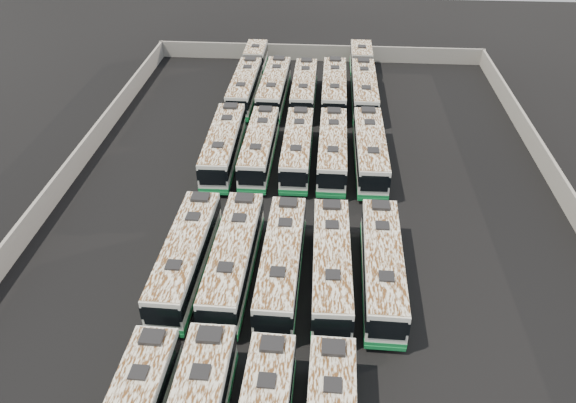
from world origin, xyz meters
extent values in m
plane|color=black|center=(0.00, 0.00, 0.00)|extent=(140.00, 140.00, 0.00)
cube|color=gray|center=(0.00, 36.30, 1.10)|extent=(45.20, 0.30, 2.20)
cube|color=gray|center=(22.30, 0.00, 1.10)|extent=(0.30, 73.20, 2.20)
cube|color=gray|center=(-22.30, 0.00, 1.10)|extent=(0.30, 73.20, 2.20)
cube|color=black|center=(-8.38, -20.84, 3.32)|extent=(1.00, 1.00, 0.14)
cube|color=black|center=(-8.32, -18.38, 3.37)|extent=(1.36, 1.16, 0.27)
cylinder|color=black|center=(-9.45, -19.59, 0.51)|extent=(0.31, 1.03, 1.03)
cylinder|color=black|center=(-7.25, -19.64, 0.51)|extent=(0.31, 1.03, 1.03)
cube|color=black|center=(-5.00, -20.70, 3.48)|extent=(1.03, 1.03, 0.15)
cube|color=black|center=(-4.98, -18.11, 3.54)|extent=(1.41, 1.19, 0.28)
cylinder|color=black|center=(-6.14, -19.40, 0.54)|extent=(0.31, 1.08, 1.08)
cylinder|color=black|center=(-3.84, -19.41, 0.54)|extent=(0.31, 1.08, 1.08)
cube|color=black|center=(-1.38, -20.87, 3.32)|extent=(1.00, 1.00, 0.14)
cube|color=black|center=(-1.32, -18.40, 3.37)|extent=(1.36, 1.16, 0.27)
cylinder|color=black|center=(-2.45, -19.61, 0.51)|extent=(0.31, 1.04, 1.03)
cylinder|color=black|center=(-0.25, -19.66, 0.51)|extent=(0.31, 1.04, 1.03)
cube|color=black|center=(2.15, -20.92, 3.35)|extent=(1.00, 1.00, 0.15)
cube|color=black|center=(2.18, -18.43, 3.40)|extent=(1.36, 1.16, 0.27)
cylinder|color=black|center=(1.06, -19.66, 0.52)|extent=(0.30, 1.04, 1.04)
cylinder|color=black|center=(3.28, -19.69, 0.52)|extent=(0.30, 1.04, 1.04)
cube|color=silver|center=(-8.53, -9.28, 1.82)|extent=(2.91, 12.71, 2.90)
cube|color=#14773B|center=(-8.53, -9.28, 0.76)|extent=(2.96, 12.76, 0.44)
cube|color=black|center=(-8.53, -9.28, 2.30)|extent=(2.97, 12.77, 0.97)
cube|color=black|center=(-8.67, -15.63, 2.16)|extent=(2.32, 0.11, 1.53)
cube|color=#14773B|center=(-8.67, -15.63, 0.55)|extent=(2.64, 0.16, 0.30)
cube|color=silver|center=(-8.53, -9.28, 3.30)|extent=(2.85, 12.46, 0.07)
cube|color=black|center=(-8.59, -12.06, 3.41)|extent=(1.02, 1.02, 0.15)
cube|color=black|center=(-8.47, -6.50, 3.41)|extent=(1.02, 1.02, 0.15)
cube|color=black|center=(-8.41, -3.96, 3.46)|extent=(1.40, 1.19, 0.27)
cylinder|color=black|center=(-9.74, -13.30, 0.53)|extent=(0.32, 1.06, 1.05)
cylinder|color=black|center=(-7.49, -13.35, 0.53)|extent=(0.32, 1.06, 1.05)
cylinder|color=black|center=(-9.57, -5.21, 0.53)|extent=(0.32, 1.06, 1.05)
cylinder|color=black|center=(-7.31, -5.25, 0.53)|extent=(0.32, 1.06, 1.05)
cube|color=silver|center=(-5.02, -9.27, 1.84)|extent=(2.92, 12.84, 2.93)
cube|color=#14773B|center=(-5.02, -9.27, 0.77)|extent=(2.97, 12.89, 0.45)
cube|color=black|center=(-5.02, -9.27, 2.32)|extent=(2.98, 12.90, 0.98)
cube|color=black|center=(-5.15, -15.68, 2.18)|extent=(2.34, 0.11, 1.54)
cube|color=#14773B|center=(-5.15, -15.68, 0.55)|extent=(2.67, 0.15, 0.30)
cube|color=silver|center=(-5.02, -9.27, 3.33)|extent=(2.86, 12.58, 0.07)
cube|color=black|center=(-5.08, -12.08, 3.44)|extent=(1.03, 1.03, 0.15)
cube|color=black|center=(-4.96, -6.46, 3.44)|extent=(1.03, 1.03, 0.15)
cube|color=black|center=(-4.91, -3.90, 3.49)|extent=(1.41, 1.20, 0.28)
cylinder|color=black|center=(-6.24, -13.34, 0.53)|extent=(0.32, 1.07, 1.07)
cylinder|color=black|center=(-3.96, -13.38, 0.53)|extent=(0.32, 1.07, 1.07)
cylinder|color=black|center=(-6.08, -5.16, 0.53)|extent=(0.32, 1.07, 1.07)
cylinder|color=black|center=(-3.80, -5.20, 0.53)|extent=(0.32, 1.07, 1.07)
cube|color=silver|center=(-1.51, -9.47, 1.81)|extent=(2.81, 12.60, 2.88)
cube|color=#14773B|center=(-1.51, -9.47, 0.75)|extent=(2.86, 12.66, 0.44)
cube|color=black|center=(-1.51, -9.47, 2.28)|extent=(2.87, 12.67, 0.96)
cube|color=black|center=(-1.60, -15.77, 2.15)|extent=(2.30, 0.09, 1.52)
cube|color=#14773B|center=(-1.60, -15.77, 0.54)|extent=(2.62, 0.14, 0.29)
cube|color=silver|center=(-1.51, -9.47, 3.28)|extent=(2.75, 12.35, 0.07)
cube|color=black|center=(-1.55, -12.23, 3.38)|extent=(1.01, 1.01, 0.15)
cube|color=black|center=(-1.47, -6.70, 3.38)|extent=(1.01, 1.01, 0.15)
cube|color=black|center=(-1.43, -4.19, 3.43)|extent=(1.38, 1.17, 0.27)
cylinder|color=black|center=(-2.69, -13.47, 0.52)|extent=(0.31, 1.05, 1.05)
cylinder|color=black|center=(-0.45, -13.50, 0.52)|extent=(0.31, 1.05, 1.05)
cylinder|color=black|center=(-2.57, -5.43, 0.52)|extent=(0.31, 1.05, 1.05)
cylinder|color=black|center=(-0.33, -5.46, 0.52)|extent=(0.31, 1.05, 1.05)
cube|color=silver|center=(2.05, -9.48, 1.80)|extent=(2.84, 12.57, 2.87)
cube|color=#14773B|center=(2.05, -9.48, 0.75)|extent=(2.89, 12.62, 0.44)
cube|color=black|center=(2.05, -9.48, 2.28)|extent=(2.90, 12.63, 0.96)
cube|color=black|center=(2.17, -15.76, 2.14)|extent=(2.30, 0.10, 1.51)
cube|color=#14773B|center=(2.17, -15.76, 0.54)|extent=(2.61, 0.15, 0.29)
cube|color=silver|center=(2.05, -9.48, 3.27)|extent=(2.78, 12.32, 0.07)
cube|color=black|center=(2.10, -12.23, 3.37)|extent=(1.01, 1.01, 0.15)
cube|color=black|center=(2.00, -6.72, 3.37)|extent=(1.01, 1.01, 0.15)
cube|color=black|center=(1.96, -4.22, 3.42)|extent=(1.38, 1.17, 0.27)
cylinder|color=black|center=(1.01, -13.51, 0.52)|extent=(0.31, 1.05, 1.04)
cylinder|color=black|center=(3.24, -13.47, 0.52)|extent=(0.31, 1.05, 1.04)
cylinder|color=black|center=(0.86, -5.49, 0.52)|extent=(0.31, 1.05, 1.04)
cylinder|color=black|center=(3.09, -5.45, 0.52)|extent=(0.31, 1.05, 1.04)
cube|color=silver|center=(5.66, -9.38, 1.82)|extent=(2.85, 12.70, 2.90)
cube|color=#14773B|center=(5.66, -9.38, 0.76)|extent=(2.90, 12.75, 0.44)
cube|color=black|center=(5.66, -9.38, 2.30)|extent=(2.91, 12.76, 0.97)
cube|color=black|center=(5.55, -15.73, 2.16)|extent=(2.32, 0.10, 1.53)
cube|color=#14773B|center=(5.55, -15.73, 0.55)|extent=(2.64, 0.14, 0.30)
cube|color=silver|center=(5.66, -9.38, 3.30)|extent=(2.79, 12.44, 0.07)
cube|color=black|center=(5.61, -12.17, 3.41)|extent=(1.02, 1.02, 0.15)
cube|color=black|center=(5.70, -6.60, 3.41)|extent=(1.02, 1.02, 0.15)
cube|color=black|center=(5.75, -4.07, 3.46)|extent=(1.39, 1.18, 0.27)
cylinder|color=black|center=(4.46, -13.41, 0.53)|extent=(0.31, 1.06, 1.05)
cylinder|color=black|center=(6.72, -13.45, 0.53)|extent=(0.31, 1.06, 1.05)
cylinder|color=black|center=(4.60, -5.32, 0.53)|extent=(0.31, 1.06, 1.05)
cylinder|color=black|center=(6.85, -5.35, 0.53)|extent=(0.31, 1.06, 1.05)
cube|color=silver|center=(-8.59, 7.45, 1.85)|extent=(2.90, 12.94, 2.96)
cube|color=#14773B|center=(-8.59, 7.45, 0.77)|extent=(2.95, 12.99, 0.45)
cube|color=black|center=(-8.59, 7.45, 2.34)|extent=(2.96, 13.00, 0.99)
cube|color=black|center=(-8.48, 0.98, 2.20)|extent=(2.36, 0.10, 1.56)
cube|color=#14773B|center=(-8.48, 0.98, 0.56)|extent=(2.69, 0.14, 0.30)
cube|color=silver|center=(-8.59, 7.45, 3.36)|extent=(2.84, 12.68, 0.08)
cube|color=black|center=(-8.54, 4.61, 3.47)|extent=(1.04, 1.04, 0.15)
cube|color=black|center=(-8.63, 10.28, 3.47)|extent=(1.04, 1.04, 0.15)
cube|color=black|center=(-8.67, 12.86, 3.52)|extent=(1.42, 1.20, 0.28)
cylinder|color=black|center=(-9.67, 3.30, 0.54)|extent=(0.32, 1.08, 1.07)
cylinder|color=black|center=(-7.37, 3.34, 0.54)|extent=(0.32, 1.08, 1.07)
cylinder|color=black|center=(-9.80, 11.55, 0.54)|extent=(0.32, 1.08, 1.07)
cylinder|color=black|center=(-7.50, 11.59, 0.54)|extent=(0.32, 1.08, 1.07)
cube|color=silver|center=(-5.07, 7.49, 1.78)|extent=(2.69, 12.39, 2.84)
cube|color=#14773B|center=(-5.07, 7.49, 0.74)|extent=(2.74, 12.45, 0.43)
cube|color=black|center=(-5.07, 7.49, 2.25)|extent=(2.75, 12.46, 0.95)
cube|color=black|center=(-5.13, 1.29, 2.11)|extent=(2.27, 0.08, 1.49)
cube|color=#14773B|center=(-5.13, 1.29, 0.54)|extent=(2.58, 0.12, 0.29)
cube|color=silver|center=(-5.07, 7.49, 3.23)|extent=(2.64, 12.15, 0.07)
cube|color=black|center=(-5.10, 4.77, 3.33)|extent=(0.99, 0.99, 0.14)
cube|color=black|center=(-5.04, 10.21, 3.33)|extent=(0.99, 0.99, 0.14)
cube|color=black|center=(-5.02, 12.69, 3.38)|extent=(1.35, 1.15, 0.27)
cylinder|color=black|center=(-6.21, 3.54, 0.52)|extent=(0.30, 1.03, 1.03)
cylinder|color=black|center=(-4.00, 3.52, 0.52)|extent=(0.30, 1.03, 1.03)
cylinder|color=black|center=(-6.14, 11.46, 0.52)|extent=(0.30, 1.03, 1.03)
cylinder|color=black|center=(-3.93, 11.44, 0.52)|extent=(0.30, 1.03, 1.03)
cube|color=silver|center=(-1.39, 7.53, 1.77)|extent=(2.59, 12.34, 2.83)
cube|color=#14773B|center=(-1.39, 7.53, 0.74)|extent=(2.64, 12.39, 0.43)
cube|color=black|center=(-1.39, 7.53, 2.24)|extent=(2.65, 12.40, 0.95)
cube|color=black|center=(-1.40, 1.34, 2.11)|extent=(2.26, 0.06, 1.49)
cube|color=#14773B|center=(-1.40, 1.34, 0.53)|extent=(2.57, 0.10, 0.29)
cube|color=silver|center=(-1.39, 7.53, 3.22)|extent=(2.54, 12.10, 0.07)
cube|color=black|center=(-1.39, 4.82, 3.32)|extent=(0.98, 0.98, 0.14)
cube|color=black|center=(-1.38, 10.25, 3.32)|extent=(0.98, 0.98, 0.14)
cube|color=black|center=(-1.38, 12.72, 3.37)|extent=(1.34, 1.13, 0.27)
cylinder|color=black|center=(-2.49, 3.59, 0.51)|extent=(0.29, 1.03, 1.03)
cylinder|color=black|center=(-0.29, 3.58, 0.51)|extent=(0.29, 1.03, 1.03)
cylinder|color=black|center=(-2.48, 11.48, 0.51)|extent=(0.29, 1.03, 1.03)
cylinder|color=black|center=(-0.28, 11.48, 0.51)|extent=(0.29, 1.03, 1.03)
cube|color=silver|center=(2.01, 7.49, 1.80)|extent=(2.71, 12.55, 2.87)
cube|color=#14773B|center=(2.01, 7.49, 0.75)|extent=(2.77, 12.60, 0.44)
cube|color=black|center=(2.01, 7.49, 2.28)|extent=(2.78, 12.61, 0.96)
cube|color=black|center=(1.96, 1.20, 2.14)|extent=(2.30, 0.08, 1.51)
cube|color=#14773B|center=(1.96, 1.20, 0.54)|extent=(2.61, 0.12, 0.29)
cube|color=silver|center=(2.01, 7.49, 3.27)|extent=(2.66, 12.30, 0.07)
cube|color=black|center=(1.98, 4.73, 3.37)|extent=(1.00, 1.00, 0.15)
cube|color=black|center=(2.03, 10.25, 3.37)|extent=(1.00, 1.00, 0.15)
cube|color=black|center=(2.05, 12.75, 3.43)|extent=(1.37, 1.16, 0.27)
cylinder|color=black|center=(0.86, 3.49, 0.52)|extent=(0.30, 1.05, 1.04)
cylinder|color=black|center=(3.09, 3.47, 0.52)|extent=(0.30, 1.05, 1.04)
cylinder|color=black|center=(0.92, 11.51, 0.52)|extent=(0.30, 1.05, 1.04)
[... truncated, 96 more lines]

